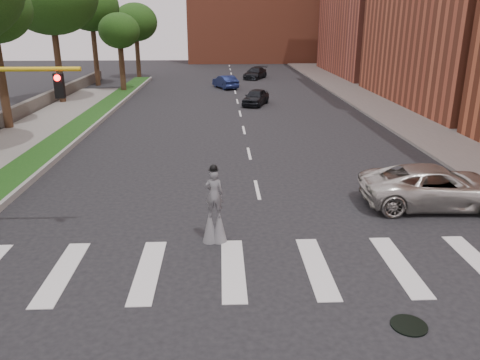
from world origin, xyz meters
TOP-DOWN VIEW (x-y plane):
  - ground_plane at (0.00, 0.00)m, footprint 160.00×160.00m
  - grass_median at (-11.50, 20.00)m, footprint 2.00×60.00m
  - median_curb at (-10.45, 20.00)m, footprint 0.20×60.00m
  - sidewalk_right at (12.50, 25.00)m, footprint 5.00×90.00m
  - stone_wall at (-17.00, 22.00)m, footprint 0.50×56.00m
  - manhole at (3.00, -2.00)m, footprint 0.90×0.90m
  - building_backdrop at (6.00, 78.00)m, footprint 26.00×14.00m
  - stilt_performer at (-1.85, 2.91)m, footprint 0.84×0.53m
  - suv_crossing at (7.08, 5.78)m, footprint 6.10×3.01m
  - car_near at (1.57, 29.99)m, footprint 2.99×4.45m
  - car_mid at (-1.02, 40.96)m, footprint 3.01×4.58m
  - car_far at (2.98, 49.78)m, footprint 3.76×5.25m
  - tree_5 at (-15.74, 43.99)m, footprint 6.16×6.16m
  - tree_6 at (-11.70, 38.34)m, footprint 4.13×4.13m
  - tree_7 at (-12.12, 50.91)m, footprint 5.50×5.50m

SIDE VIEW (x-z plane):
  - ground_plane at x=0.00m, z-range 0.00..0.00m
  - manhole at x=3.00m, z-range 0.00..0.04m
  - sidewalk_right at x=12.50m, z-range 0.00..0.18m
  - grass_median at x=-11.50m, z-range 0.00..0.25m
  - median_curb at x=-10.45m, z-range 0.00..0.28m
  - stone_wall at x=-17.00m, z-range 0.00..1.10m
  - car_near at x=1.57m, z-range 0.00..1.41m
  - car_far at x=2.98m, z-range 0.00..1.41m
  - car_mid at x=-1.02m, z-range 0.00..1.43m
  - suv_crossing at x=7.08m, z-range 0.00..1.66m
  - stilt_performer at x=-1.85m, z-range -0.32..2.44m
  - tree_6 at x=-11.70m, z-range 2.12..10.06m
  - tree_7 at x=-12.12m, z-range 2.26..11.55m
  - tree_5 at x=-15.74m, z-range 2.93..14.14m
  - building_backdrop at x=6.00m, z-range 0.00..18.00m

